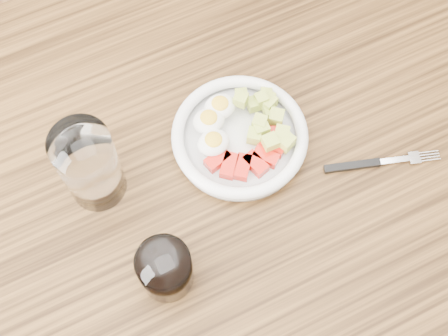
% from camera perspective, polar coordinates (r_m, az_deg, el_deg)
% --- Properties ---
extents(ground, '(4.00, 4.00, 0.00)m').
position_cam_1_polar(ground, '(1.64, 0.48, -11.36)').
color(ground, brown).
rests_on(ground, ground).
extents(dining_table, '(1.50, 0.90, 0.77)m').
position_cam_1_polar(dining_table, '(1.00, 0.77, -3.24)').
color(dining_table, brown).
rests_on(dining_table, ground).
extents(bowl, '(0.20, 0.20, 0.05)m').
position_cam_1_polar(bowl, '(0.91, 1.44, 3.04)').
color(bowl, white).
rests_on(bowl, dining_table).
extents(fork, '(0.17, 0.07, 0.01)m').
position_cam_1_polar(fork, '(0.93, 13.01, 0.38)').
color(fork, black).
rests_on(fork, dining_table).
extents(water_glass, '(0.08, 0.08, 0.14)m').
position_cam_1_polar(water_glass, '(0.85, -12.21, 0.22)').
color(water_glass, white).
rests_on(water_glass, dining_table).
extents(coffee_glass, '(0.07, 0.07, 0.08)m').
position_cam_1_polar(coffee_glass, '(0.82, -5.39, -9.22)').
color(coffee_glass, white).
rests_on(coffee_glass, dining_table).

